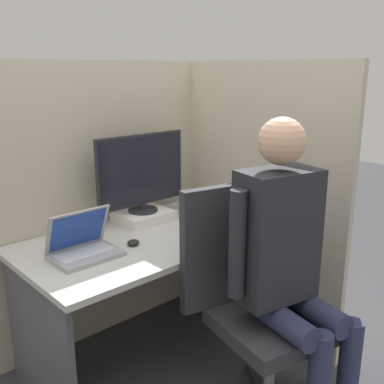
% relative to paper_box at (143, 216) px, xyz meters
% --- Properties ---
extents(cubicle_panel_back, '(1.80, 0.05, 1.59)m').
position_rel_paper_box_xyz_m(cubicle_panel_back, '(-0.14, 0.18, 0.07)').
color(cubicle_panel_back, '#B7AD99').
rests_on(cubicle_panel_back, ground).
extents(cubicle_panel_right, '(0.04, 1.39, 1.59)m').
position_rel_paper_box_xyz_m(cubicle_panel_right, '(0.54, -0.29, 0.07)').
color(cubicle_panel_right, '#B7AD99').
rests_on(cubicle_panel_right, ground).
extents(desk, '(1.30, 0.74, 0.70)m').
position_rel_paper_box_xyz_m(desk, '(-0.14, -0.21, -0.21)').
color(desk, '#B7B7B2').
rests_on(desk, ground).
extents(paper_box, '(0.29, 0.25, 0.06)m').
position_rel_paper_box_xyz_m(paper_box, '(0.00, 0.00, 0.00)').
color(paper_box, white).
rests_on(paper_box, desk).
extents(monitor, '(0.57, 0.17, 0.44)m').
position_rel_paper_box_xyz_m(monitor, '(0.00, 0.00, 0.26)').
color(monitor, '#232328').
rests_on(monitor, paper_box).
extents(laptop, '(0.31, 0.22, 0.22)m').
position_rel_paper_box_xyz_m(laptop, '(-0.51, -0.22, 0.02)').
color(laptop, '#99999E').
rests_on(laptop, desk).
extents(mouse, '(0.06, 0.06, 0.03)m').
position_rel_paper_box_xyz_m(mouse, '(-0.26, -0.27, -0.01)').
color(mouse, black).
rests_on(mouse, desk).
extents(stapler, '(0.04, 0.14, 0.06)m').
position_rel_paper_box_xyz_m(stapler, '(0.41, -0.18, 0.00)').
color(stapler, '#2D2D33').
rests_on(stapler, desk).
extents(carrot_toy, '(0.04, 0.16, 0.04)m').
position_rel_paper_box_xyz_m(carrot_toy, '(0.11, -0.43, -0.01)').
color(carrot_toy, orange).
rests_on(carrot_toy, desk).
extents(office_chair, '(0.55, 0.61, 1.04)m').
position_rel_paper_box_xyz_m(office_chair, '(0.00, -0.81, -0.20)').
color(office_chair, '#2D2D33').
rests_on(office_chair, ground).
extents(person, '(0.47, 0.49, 1.36)m').
position_rel_paper_box_xyz_m(person, '(0.04, -0.97, 0.06)').
color(person, '#282D4C').
rests_on(person, ground).
extents(coffee_mug, '(0.08, 0.08, 0.10)m').
position_rel_paper_box_xyz_m(coffee_mug, '(0.34, -0.01, 0.02)').
color(coffee_mug, '#232328').
rests_on(coffee_mug, desk).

